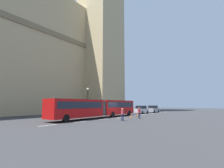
{
  "coord_description": "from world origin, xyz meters",
  "views": [
    {
      "loc": [
        -23.14,
        -16.08,
        2.23
      ],
      "look_at": [
        2.81,
        2.92,
        6.07
      ],
      "focal_mm": 27.0,
      "sensor_mm": 36.0,
      "label": 1
    }
  ],
  "objects_px": {
    "sedan_lead": "(142,110)",
    "street_lamp": "(88,100)",
    "sedan_trailing": "(153,109)",
    "pedestrian_near_cones": "(122,114)",
    "articulated_bus": "(99,107)",
    "pedestrian_by_kerb": "(139,113)",
    "traffic_cone_middle": "(138,115)",
    "traffic_cone_west": "(131,116)"
  },
  "relations": [
    {
      "from": "street_lamp",
      "to": "traffic_cone_middle",
      "type": "bearing_deg",
      "value": -61.88
    },
    {
      "from": "traffic_cone_west",
      "to": "pedestrian_by_kerb",
      "type": "distance_m",
      "value": 1.55
    },
    {
      "from": "traffic_cone_middle",
      "to": "street_lamp",
      "type": "distance_m",
      "value": 9.69
    },
    {
      "from": "articulated_bus",
      "to": "sedan_lead",
      "type": "xyz_separation_m",
      "value": [
        15.74,
        0.15,
        -0.83
      ]
    },
    {
      "from": "sedan_lead",
      "to": "pedestrian_near_cones",
      "type": "bearing_deg",
      "value": -161.48
    },
    {
      "from": "sedan_trailing",
      "to": "pedestrian_near_cones",
      "type": "relative_size",
      "value": 2.6
    },
    {
      "from": "sedan_lead",
      "to": "traffic_cone_west",
      "type": "bearing_deg",
      "value": -160.56
    },
    {
      "from": "sedan_lead",
      "to": "pedestrian_by_kerb",
      "type": "distance_m",
      "value": 14.31
    },
    {
      "from": "traffic_cone_middle",
      "to": "sedan_lead",
      "type": "bearing_deg",
      "value": 22.25
    },
    {
      "from": "traffic_cone_middle",
      "to": "pedestrian_near_cones",
      "type": "relative_size",
      "value": 0.34
    },
    {
      "from": "sedan_lead",
      "to": "street_lamp",
      "type": "xyz_separation_m",
      "value": [
        -13.75,
        4.35,
        2.14
      ]
    },
    {
      "from": "traffic_cone_middle",
      "to": "pedestrian_by_kerb",
      "type": "bearing_deg",
      "value": -148.76
    },
    {
      "from": "articulated_bus",
      "to": "sedan_trailing",
      "type": "xyz_separation_m",
      "value": [
        22.05,
        -0.18,
        -0.83
      ]
    },
    {
      "from": "sedan_lead",
      "to": "traffic_cone_west",
      "type": "relative_size",
      "value": 7.59
    },
    {
      "from": "articulated_bus",
      "to": "sedan_trailing",
      "type": "height_order",
      "value": "articulated_bus"
    },
    {
      "from": "sedan_trailing",
      "to": "street_lamp",
      "type": "relative_size",
      "value": 0.83
    },
    {
      "from": "sedan_lead",
      "to": "traffic_cone_middle",
      "type": "xyz_separation_m",
      "value": [
        -9.37,
        -3.83,
        -0.63
      ]
    },
    {
      "from": "sedan_lead",
      "to": "sedan_trailing",
      "type": "bearing_deg",
      "value": -3.05
    },
    {
      "from": "sedan_trailing",
      "to": "traffic_cone_middle",
      "type": "relative_size",
      "value": 7.59
    },
    {
      "from": "articulated_bus",
      "to": "street_lamp",
      "type": "distance_m",
      "value": 5.1
    },
    {
      "from": "sedan_lead",
      "to": "traffic_cone_middle",
      "type": "distance_m",
      "value": 10.14
    },
    {
      "from": "sedan_trailing",
      "to": "pedestrian_near_cones",
      "type": "distance_m",
      "value": 24.58
    },
    {
      "from": "articulated_bus",
      "to": "pedestrian_near_cones",
      "type": "height_order",
      "value": "articulated_bus"
    },
    {
      "from": "articulated_bus",
      "to": "traffic_cone_middle",
      "type": "bearing_deg",
      "value": -30.03
    },
    {
      "from": "traffic_cone_middle",
      "to": "pedestrian_near_cones",
      "type": "xyz_separation_m",
      "value": [
        -8.25,
        -2.07,
        0.63
      ]
    },
    {
      "from": "articulated_bus",
      "to": "sedan_lead",
      "type": "relative_size",
      "value": 4.21
    },
    {
      "from": "street_lamp",
      "to": "sedan_lead",
      "type": "bearing_deg",
      "value": -17.57
    },
    {
      "from": "pedestrian_near_cones",
      "to": "sedan_trailing",
      "type": "bearing_deg",
      "value": 13.1
    },
    {
      "from": "traffic_cone_middle",
      "to": "traffic_cone_west",
      "type": "bearing_deg",
      "value": -168.15
    },
    {
      "from": "street_lamp",
      "to": "pedestrian_by_kerb",
      "type": "height_order",
      "value": "street_lamp"
    },
    {
      "from": "traffic_cone_west",
      "to": "pedestrian_near_cones",
      "type": "relative_size",
      "value": 0.34
    },
    {
      "from": "pedestrian_by_kerb",
      "to": "traffic_cone_middle",
      "type": "bearing_deg",
      "value": 31.24
    },
    {
      "from": "traffic_cone_middle",
      "to": "pedestrian_near_cones",
      "type": "distance_m",
      "value": 8.53
    },
    {
      "from": "traffic_cone_middle",
      "to": "pedestrian_by_kerb",
      "type": "height_order",
      "value": "pedestrian_by_kerb"
    },
    {
      "from": "sedan_lead",
      "to": "pedestrian_near_cones",
      "type": "relative_size",
      "value": 2.6
    },
    {
      "from": "sedan_trailing",
      "to": "pedestrian_near_cones",
      "type": "height_order",
      "value": "sedan_trailing"
    },
    {
      "from": "sedan_lead",
      "to": "traffic_cone_west",
      "type": "xyz_separation_m",
      "value": [
        -13.05,
        -4.6,
        -0.63
      ]
    },
    {
      "from": "articulated_bus",
      "to": "pedestrian_by_kerb",
      "type": "height_order",
      "value": "articulated_bus"
    },
    {
      "from": "articulated_bus",
      "to": "traffic_cone_west",
      "type": "bearing_deg",
      "value": -58.85
    },
    {
      "from": "sedan_lead",
      "to": "street_lamp",
      "type": "bearing_deg",
      "value": 162.43
    },
    {
      "from": "traffic_cone_middle",
      "to": "street_lamp",
      "type": "height_order",
      "value": "street_lamp"
    },
    {
      "from": "sedan_trailing",
      "to": "pedestrian_by_kerb",
      "type": "bearing_deg",
      "value": -163.58
    }
  ]
}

